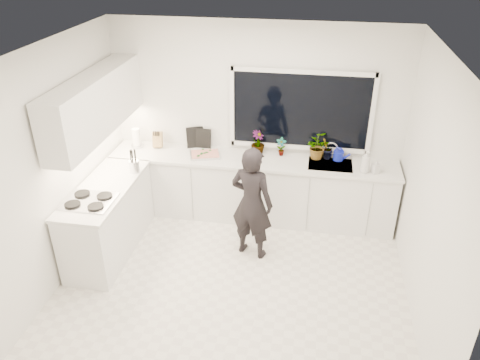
# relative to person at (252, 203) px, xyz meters

# --- Properties ---
(floor) EXTENTS (4.00, 3.50, 0.02)m
(floor) POSITION_rel_person_xyz_m (-0.12, -0.58, -0.75)
(floor) COLOR beige
(floor) RESTS_ON ground
(wall_back) EXTENTS (4.00, 0.02, 2.70)m
(wall_back) POSITION_rel_person_xyz_m (-0.12, 1.18, 0.61)
(wall_back) COLOR white
(wall_back) RESTS_ON ground
(wall_left) EXTENTS (0.02, 3.50, 2.70)m
(wall_left) POSITION_rel_person_xyz_m (-2.13, -0.58, 0.61)
(wall_left) COLOR white
(wall_left) RESTS_ON ground
(wall_right) EXTENTS (0.02, 3.50, 2.70)m
(wall_right) POSITION_rel_person_xyz_m (1.89, -0.58, 0.61)
(wall_right) COLOR white
(wall_right) RESTS_ON ground
(ceiling) EXTENTS (4.00, 3.50, 0.02)m
(ceiling) POSITION_rel_person_xyz_m (-0.12, -0.58, 1.97)
(ceiling) COLOR white
(ceiling) RESTS_ON wall_back
(window) EXTENTS (1.80, 0.02, 1.00)m
(window) POSITION_rel_person_xyz_m (0.48, 1.15, 0.81)
(window) COLOR black
(window) RESTS_ON wall_back
(base_cabinets_back) EXTENTS (3.92, 0.58, 0.88)m
(base_cabinets_back) POSITION_rel_person_xyz_m (-0.12, 0.87, -0.30)
(base_cabinets_back) COLOR white
(base_cabinets_back) RESTS_ON floor
(base_cabinets_left) EXTENTS (0.58, 1.60, 0.88)m
(base_cabinets_left) POSITION_rel_person_xyz_m (-1.79, -0.23, -0.30)
(base_cabinets_left) COLOR white
(base_cabinets_left) RESTS_ON floor
(countertop_back) EXTENTS (3.94, 0.62, 0.04)m
(countertop_back) POSITION_rel_person_xyz_m (-0.12, 0.86, 0.16)
(countertop_back) COLOR silver
(countertop_back) RESTS_ON base_cabinets_back
(countertop_left) EXTENTS (0.62, 1.60, 0.04)m
(countertop_left) POSITION_rel_person_xyz_m (-1.79, -0.23, 0.16)
(countertop_left) COLOR silver
(countertop_left) RESTS_ON base_cabinets_left
(upper_cabinets) EXTENTS (0.34, 2.10, 0.70)m
(upper_cabinets) POSITION_rel_person_xyz_m (-1.91, 0.12, 1.11)
(upper_cabinets) COLOR white
(upper_cabinets) RESTS_ON wall_left
(sink) EXTENTS (0.58, 0.42, 0.14)m
(sink) POSITION_rel_person_xyz_m (0.93, 0.87, 0.13)
(sink) COLOR silver
(sink) RESTS_ON countertop_back
(faucet) EXTENTS (0.03, 0.03, 0.22)m
(faucet) POSITION_rel_person_xyz_m (0.93, 1.07, 0.29)
(faucet) COLOR silver
(faucet) RESTS_ON countertop_back
(stovetop) EXTENTS (0.56, 0.48, 0.03)m
(stovetop) POSITION_rel_person_xyz_m (-1.81, -0.58, 0.19)
(stovetop) COLOR black
(stovetop) RESTS_ON countertop_left
(person) EXTENTS (0.62, 0.49, 1.49)m
(person) POSITION_rel_person_xyz_m (0.00, 0.00, 0.00)
(person) COLOR black
(person) RESTS_ON floor
(pizza_tray) EXTENTS (0.48, 0.41, 0.03)m
(pizza_tray) POSITION_rel_person_xyz_m (-0.78, 0.84, 0.19)
(pizza_tray) COLOR silver
(pizza_tray) RESTS_ON countertop_back
(pizza) EXTENTS (0.43, 0.36, 0.01)m
(pizza) POSITION_rel_person_xyz_m (-0.78, 0.84, 0.21)
(pizza) COLOR red
(pizza) RESTS_ON pizza_tray
(watering_can) EXTENTS (0.18, 0.18, 0.13)m
(watering_can) POSITION_rel_person_xyz_m (1.03, 1.03, 0.24)
(watering_can) COLOR #121EAD
(watering_can) RESTS_ON countertop_back
(paper_towel_roll) EXTENTS (0.11, 0.11, 0.26)m
(paper_towel_roll) POSITION_rel_person_xyz_m (-1.82, 0.97, 0.31)
(paper_towel_roll) COLOR white
(paper_towel_roll) RESTS_ON countertop_back
(knife_block) EXTENTS (0.14, 0.12, 0.22)m
(knife_block) POSITION_rel_person_xyz_m (-1.52, 1.01, 0.29)
(knife_block) COLOR olive
(knife_block) RESTS_ON countertop_back
(utensil_crock) EXTENTS (0.15, 0.15, 0.16)m
(utensil_crock) POSITION_rel_person_xyz_m (-1.57, 0.22, 0.26)
(utensil_crock) COLOR #ADAEB2
(utensil_crock) RESTS_ON countertop_left
(picture_frame_large) EXTENTS (0.22, 0.03, 0.28)m
(picture_frame_large) POSITION_rel_person_xyz_m (-0.87, 1.11, 0.32)
(picture_frame_large) COLOR black
(picture_frame_large) RESTS_ON countertop_back
(picture_frame_small) EXTENTS (0.24, 0.12, 0.30)m
(picture_frame_small) POSITION_rel_person_xyz_m (-0.99, 1.11, 0.33)
(picture_frame_small) COLOR black
(picture_frame_small) RESTS_ON countertop_back
(herb_plants) EXTENTS (1.17, 0.41, 0.34)m
(herb_plants) POSITION_rel_person_xyz_m (0.52, 1.03, 0.34)
(herb_plants) COLOR #26662D
(herb_plants) RESTS_ON countertop_back
(soap_bottles) EXTENTS (0.28, 0.17, 0.31)m
(soap_bottles) POSITION_rel_person_xyz_m (1.39, 0.72, 0.31)
(soap_bottles) COLOR #D8BF66
(soap_bottles) RESTS_ON countertop_back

